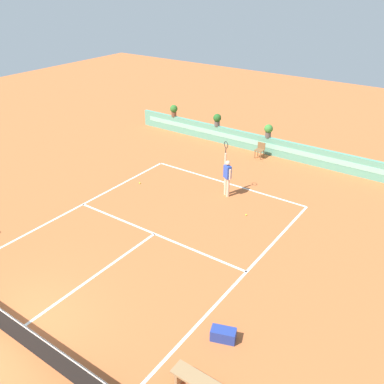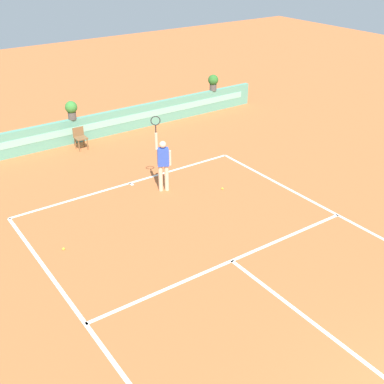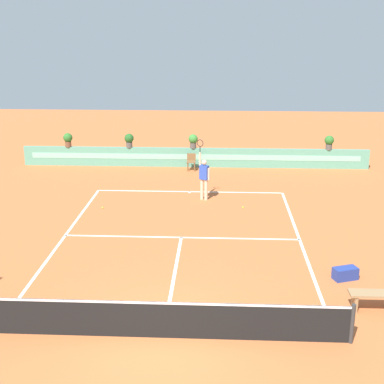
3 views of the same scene
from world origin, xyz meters
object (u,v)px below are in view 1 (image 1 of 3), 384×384
at_px(potted_plant_centre, 268,130).
at_px(potted_plant_left, 217,119).
at_px(tennis_player, 227,175).
at_px(potted_plant_far_left, 174,110).
at_px(tennis_ball_mid_court, 140,183).
at_px(ball_kid_chair, 260,150).
at_px(gear_bag, 223,335).
at_px(tennis_ball_near_baseline, 246,215).

relative_size(potted_plant_centre, potted_plant_left, 1.00).
xyz_separation_m(tennis_player, potted_plant_far_left, (-7.29, 5.60, 0.36)).
relative_size(tennis_ball_mid_court, potted_plant_centre, 0.09).
xyz_separation_m(ball_kid_chair, tennis_player, (0.78, -4.87, 0.57)).
relative_size(ball_kid_chair, potted_plant_far_left, 1.17).
distance_m(ball_kid_chair, gear_bag, 13.31).
bearing_deg(potted_plant_centre, ball_kid_chair, -94.69).
bearing_deg(potted_plant_far_left, ball_kid_chair, -6.42).
bearing_deg(tennis_ball_near_baseline, potted_plant_left, 130.41).
height_order(tennis_player, potted_plant_centre, tennis_player).
height_order(tennis_player, potted_plant_far_left, tennis_player).
bearing_deg(ball_kid_chair, tennis_ball_mid_court, -117.62).
relative_size(ball_kid_chair, potted_plant_left, 1.17).
bearing_deg(tennis_ball_near_baseline, potted_plant_centre, 109.35).
distance_m(ball_kid_chair, tennis_player, 4.97).
xyz_separation_m(tennis_player, potted_plant_centre, (-0.72, 5.60, 0.36)).
distance_m(tennis_ball_near_baseline, tennis_ball_mid_court, 5.69).
relative_size(ball_kid_chair, gear_bag, 1.21).
distance_m(tennis_ball_near_baseline, potted_plant_far_left, 11.22).
bearing_deg(potted_plant_far_left, gear_bag, -48.19).
height_order(tennis_ball_near_baseline, potted_plant_left, potted_plant_left).
height_order(tennis_player, tennis_ball_mid_court, tennis_player).
bearing_deg(tennis_ball_mid_court, potted_plant_far_left, 114.73).
height_order(ball_kid_chair, potted_plant_left, potted_plant_left).
height_order(gear_bag, potted_plant_centre, potted_plant_centre).
height_order(potted_plant_left, potted_plant_far_left, same).
bearing_deg(tennis_player, potted_plant_left, 125.95).
xyz_separation_m(ball_kid_chair, gear_bag, (5.13, -12.28, -0.30)).
bearing_deg(potted_plant_left, ball_kid_chair, -12.58).
distance_m(ball_kid_chair, potted_plant_centre, 1.19).
distance_m(tennis_ball_mid_court, potted_plant_left, 7.14).
bearing_deg(ball_kid_chair, tennis_ball_near_baseline, -67.97).
xyz_separation_m(tennis_player, tennis_ball_mid_court, (-4.06, -1.40, -1.02)).
bearing_deg(potted_plant_centre, tennis_ball_near_baseline, -70.65).
bearing_deg(tennis_player, potted_plant_far_left, 142.46).
xyz_separation_m(ball_kid_chair, tennis_ball_near_baseline, (2.40, -5.94, -0.44)).
bearing_deg(potted_plant_left, potted_plant_centre, 0.00).
bearing_deg(ball_kid_chair, potted_plant_far_left, 173.58).
relative_size(tennis_ball_near_baseline, potted_plant_left, 0.09).
height_order(tennis_ball_mid_court, potted_plant_far_left, potted_plant_far_left).
relative_size(gear_bag, tennis_player, 0.27).
relative_size(tennis_player, tennis_ball_near_baseline, 38.01).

